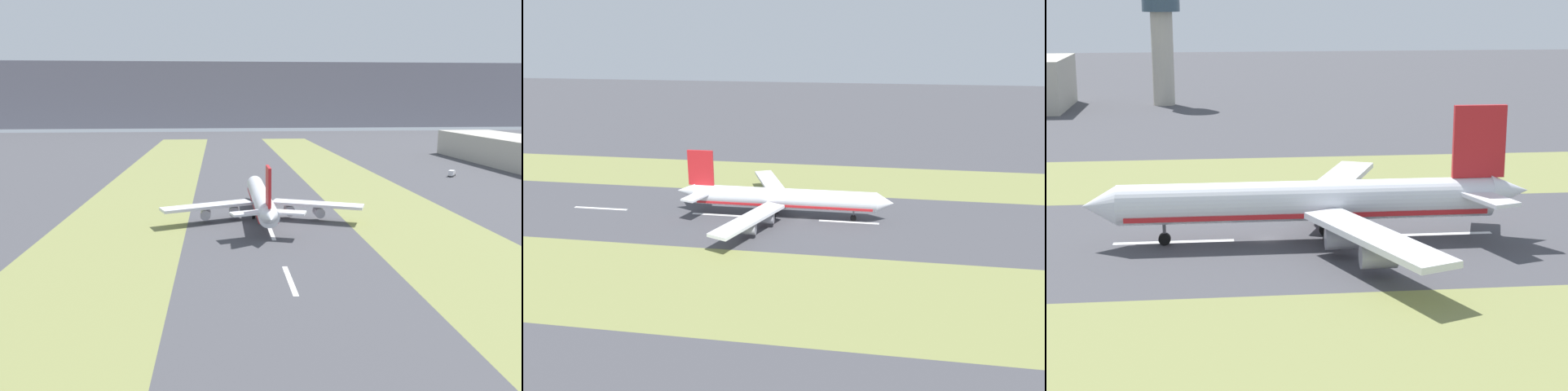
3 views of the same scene
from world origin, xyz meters
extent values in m
plane|color=#424247|center=(0.00, 0.00, 0.00)|extent=(800.00, 800.00, 0.00)
cube|color=olive|center=(-45.00, 0.00, 0.00)|extent=(40.00, 600.00, 0.01)
cube|color=olive|center=(45.00, 0.00, 0.00)|extent=(40.00, 600.00, 0.01)
cube|color=silver|center=(0.00, -25.94, 0.01)|extent=(1.20, 18.00, 0.01)
cube|color=silver|center=(0.00, 14.06, 0.01)|extent=(1.20, 18.00, 0.01)
cylinder|color=silver|center=(-1.36, -5.94, 6.20)|extent=(6.11, 56.01, 6.00)
cone|color=silver|center=(-1.30, 24.56, 6.20)|extent=(5.89, 5.01, 5.88)
cone|color=silver|center=(-1.42, -36.94, 7.00)|extent=(5.11, 6.01, 5.10)
cube|color=red|center=(-1.36, -5.94, 4.55)|extent=(5.80, 53.77, 0.70)
cube|color=silver|center=(-18.87, -13.13, 5.30)|extent=(29.15, 16.38, 0.90)
cube|color=silver|center=(16.13, -13.20, 5.30)|extent=(29.13, 16.47, 0.90)
cylinder|color=#93939E|center=(-10.37, -9.93, 2.85)|extent=(3.21, 4.81, 3.20)
cylinder|color=#93939E|center=(-19.37, -13.41, 2.85)|extent=(3.21, 4.81, 3.20)
cylinder|color=#93939E|center=(7.63, -9.96, 2.85)|extent=(3.21, 4.81, 3.20)
cylinder|color=#93939E|center=(16.63, -13.48, 2.85)|extent=(3.21, 4.81, 3.20)
cube|color=red|center=(-1.41, -31.94, 14.70)|extent=(0.82, 8.00, 11.00)
cube|color=silver|center=(-6.91, -31.93, 7.20)|extent=(10.87, 7.26, 0.60)
cube|color=silver|center=(4.09, -31.95, 7.20)|extent=(10.87, 7.29, 0.60)
cylinder|color=#59595E|center=(-1.32, 15.34, 2.50)|extent=(0.50, 0.50, 3.20)
cylinder|color=black|center=(-1.32, 15.34, 0.90)|extent=(0.90, 1.80, 1.80)
cylinder|color=#59595E|center=(-3.97, -8.94, 2.50)|extent=(0.50, 0.50, 3.20)
cylinder|color=black|center=(-3.97, -8.94, 0.90)|extent=(0.90, 1.80, 1.80)
cylinder|color=#59595E|center=(1.23, -8.95, 2.50)|extent=(0.50, 0.50, 3.20)
cylinder|color=black|center=(1.23, -8.95, 0.90)|extent=(0.90, 1.80, 1.80)
cylinder|color=#B2AD9E|center=(159.59, 23.60, 14.92)|extent=(7.00, 7.00, 29.84)
camera|label=1|loc=(-15.00, -169.53, 39.35)|focal=35.00mm
camera|label=2|loc=(144.11, 16.41, 56.03)|focal=35.00mm
camera|label=3|loc=(-126.86, 7.58, 37.15)|focal=60.00mm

